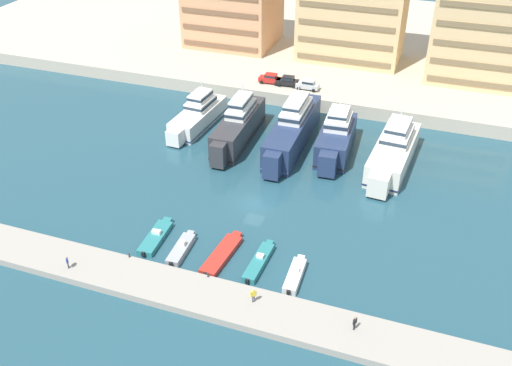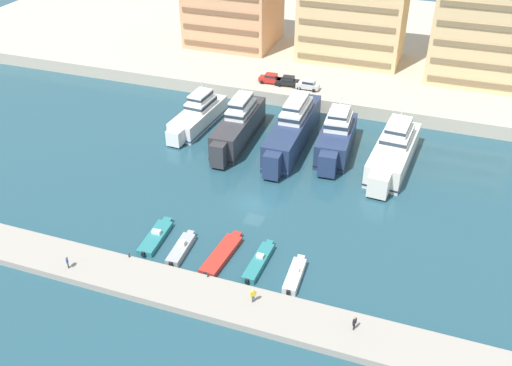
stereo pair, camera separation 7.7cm
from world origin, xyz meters
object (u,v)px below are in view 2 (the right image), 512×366
(motorboat_red_mid_left, at_px, (222,254))
(car_silver_mid_left, at_px, (308,84))
(yacht_white_far_left, at_px, (198,115))
(yacht_ivory_center, at_px, (393,151))
(pedestrian_mid_deck, at_px, (67,261))
(motorboat_teal_far_left, at_px, (156,237))
(yacht_navy_center_left, at_px, (336,138))
(pedestrian_near_edge, at_px, (355,322))
(motorboat_white_center, at_px, (295,275))
(car_black_left, at_px, (288,81))
(car_red_far_left, at_px, (271,78))
(motorboat_grey_left, at_px, (181,249))
(pedestrian_far_side, at_px, (253,294))
(yacht_navy_mid_left, at_px, (293,129))
(motorboat_teal_center_left, at_px, (259,262))
(yacht_charcoal_left, at_px, (238,126))

(motorboat_red_mid_left, distance_m, car_silver_mid_left, 45.41)
(yacht_white_far_left, bearing_deg, motorboat_red_mid_left, -60.84)
(yacht_white_far_left, bearing_deg, yacht_ivory_center, -3.74)
(yacht_white_far_left, relative_size, pedestrian_mid_deck, 10.06)
(motorboat_teal_far_left, bearing_deg, motorboat_red_mid_left, -1.81)
(yacht_navy_center_left, bearing_deg, pedestrian_near_edge, -74.13)
(motorboat_red_mid_left, height_order, motorboat_white_center, motorboat_white_center)
(motorboat_white_center, height_order, pedestrian_mid_deck, pedestrian_mid_deck)
(yacht_white_far_left, xyz_separation_m, yacht_ivory_center, (32.55, -2.13, 0.42))
(car_black_left, relative_size, car_silver_mid_left, 1.02)
(motorboat_red_mid_left, height_order, car_red_far_left, car_red_far_left)
(car_red_far_left, bearing_deg, motorboat_teal_far_left, -89.56)
(motorboat_grey_left, bearing_deg, motorboat_red_mid_left, 9.16)
(pedestrian_far_side, bearing_deg, yacht_white_far_left, 122.22)
(car_red_far_left, distance_m, car_silver_mid_left, 7.26)
(motorboat_white_center, bearing_deg, yacht_navy_mid_left, 107.19)
(yacht_navy_center_left, height_order, pedestrian_mid_deck, yacht_navy_center_left)
(motorboat_teal_far_left, xyz_separation_m, car_silver_mid_left, (6.90, 44.98, 2.97))
(motorboat_teal_center_left, height_order, motorboat_white_center, motorboat_white_center)
(yacht_navy_mid_left, xyz_separation_m, motorboat_red_mid_left, (0.01, -28.97, -2.38))
(motorboat_teal_far_left, bearing_deg, yacht_navy_mid_left, 72.76)
(yacht_white_far_left, height_order, yacht_charcoal_left, yacht_charcoal_left)
(car_red_far_left, height_order, pedestrian_far_side, car_red_far_left)
(yacht_ivory_center, distance_m, car_red_far_left, 30.75)
(car_black_left, bearing_deg, car_red_far_left, 178.93)
(car_red_far_left, height_order, car_black_left, same)
(pedestrian_far_side, bearing_deg, car_black_left, 103.17)
(pedestrian_mid_deck, height_order, pedestrian_far_side, pedestrian_far_side)
(motorboat_white_center, height_order, car_black_left, car_black_left)
(yacht_ivory_center, relative_size, car_silver_mid_left, 4.74)
(yacht_ivory_center, height_order, motorboat_white_center, yacht_ivory_center)
(motorboat_teal_center_left, xyz_separation_m, pedestrian_mid_deck, (-19.80, -8.75, 1.44))
(yacht_ivory_center, bearing_deg, motorboat_teal_far_left, -131.80)
(yacht_navy_mid_left, height_order, pedestrian_near_edge, yacht_navy_mid_left)
(car_black_left, bearing_deg, yacht_ivory_center, -39.29)
(yacht_white_far_left, distance_m, yacht_navy_mid_left, 16.80)
(car_black_left, bearing_deg, car_silver_mid_left, -5.74)
(yacht_ivory_center, height_order, pedestrian_near_edge, yacht_ivory_center)
(car_black_left, bearing_deg, motorboat_red_mid_left, -82.62)
(pedestrian_near_edge, bearing_deg, yacht_white_far_left, 132.57)
(yacht_navy_mid_left, bearing_deg, pedestrian_near_edge, -64.48)
(yacht_charcoal_left, relative_size, pedestrian_mid_deck, 11.53)
(car_silver_mid_left, xyz_separation_m, pedestrian_mid_deck, (-13.21, -53.86, -1.50))
(motorboat_white_center, bearing_deg, pedestrian_mid_deck, -162.14)
(motorboat_grey_left, bearing_deg, car_black_left, 91.21)
(yacht_navy_center_left, bearing_deg, yacht_charcoal_left, -174.61)
(car_silver_mid_left, height_order, pedestrian_far_side, car_silver_mid_left)
(yacht_navy_center_left, xyz_separation_m, motorboat_white_center, (2.23, -29.52, -2.03))
(car_silver_mid_left, relative_size, pedestrian_far_side, 2.33)
(motorboat_teal_center_left, relative_size, car_red_far_left, 1.88)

